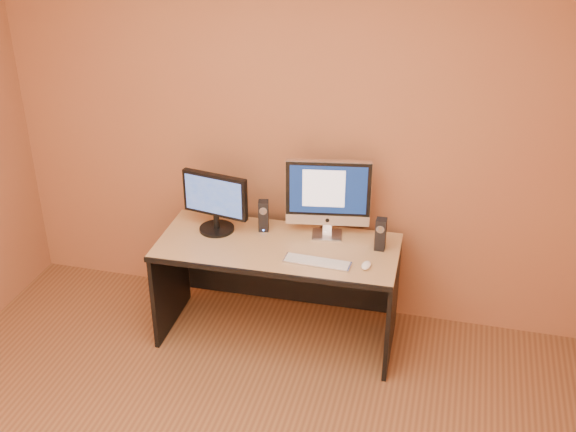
{
  "coord_description": "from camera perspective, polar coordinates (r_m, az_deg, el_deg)",
  "views": [
    {
      "loc": [
        1.01,
        -2.26,
        2.97
      ],
      "look_at": [
        0.07,
        1.44,
        0.97
      ],
      "focal_mm": 45.0,
      "sensor_mm": 36.0,
      "label": 1
    }
  ],
  "objects": [
    {
      "name": "speaker_right",
      "position": [
        4.49,
        7.33,
        -1.44
      ],
      "size": [
        0.06,
        0.07,
        0.21
      ],
      "primitive_type": null,
      "rotation": [
        0.0,
        0.0,
        0.0
      ],
      "color": "black",
      "rests_on": "desk"
    },
    {
      "name": "desk",
      "position": [
        4.73,
        -0.82,
        -6.03
      ],
      "size": [
        1.53,
        0.7,
        0.7
      ],
      "primitive_type": null,
      "rotation": [
        0.0,
        0.0,
        0.02
      ],
      "color": "tan",
      "rests_on": "ground"
    },
    {
      "name": "mouse",
      "position": [
        4.33,
        6.2,
        -3.88
      ],
      "size": [
        0.07,
        0.1,
        0.03
      ],
      "primitive_type": "ellipsoid",
      "rotation": [
        0.0,
        0.0,
        -0.11
      ],
      "color": "white",
      "rests_on": "desk"
    },
    {
      "name": "second_monitor",
      "position": [
        4.65,
        -5.75,
        1.05
      ],
      "size": [
        0.49,
        0.31,
        0.4
      ],
      "primitive_type": null,
      "rotation": [
        0.0,
        0.0,
        -0.18
      ],
      "color": "black",
      "rests_on": "desk"
    },
    {
      "name": "cable_b",
      "position": [
        4.73,
        2.54,
        -0.98
      ],
      "size": [
        0.05,
        0.17,
        0.01
      ],
      "primitive_type": "cylinder",
      "rotation": [
        1.57,
        0.0,
        -0.26
      ],
      "color": "black",
      "rests_on": "desk"
    },
    {
      "name": "walls",
      "position": [
        2.99,
        -8.23,
        -6.69
      ],
      "size": [
        4.0,
        4.0,
        2.6
      ],
      "primitive_type": null,
      "color": "#925D3B",
      "rests_on": "ground"
    },
    {
      "name": "speaker_left",
      "position": [
        4.67,
        -1.95,
        0.02
      ],
      "size": [
        0.08,
        0.08,
        0.21
      ],
      "primitive_type": null,
      "rotation": [
        0.0,
        0.0,
        0.23
      ],
      "color": "black",
      "rests_on": "desk"
    },
    {
      "name": "cable_a",
      "position": [
        4.7,
        3.23,
        -1.23
      ],
      "size": [
        0.05,
        0.21,
        0.01
      ],
      "primitive_type": "cylinder",
      "rotation": [
        1.57,
        0.0,
        0.19
      ],
      "color": "black",
      "rests_on": "desk"
    },
    {
      "name": "keyboard",
      "position": [
        4.35,
        2.31,
        -3.65
      ],
      "size": [
        0.41,
        0.13,
        0.02
      ],
      "primitive_type": "cube",
      "rotation": [
        0.0,
        0.0,
        -0.04
      ],
      "color": "#BDBCC1",
      "rests_on": "desk"
    },
    {
      "name": "imac",
      "position": [
        4.54,
        3.18,
        1.33
      ],
      "size": [
        0.57,
        0.29,
        0.52
      ],
      "primitive_type": null,
      "rotation": [
        0.0,
        0.0,
        0.17
      ],
      "color": "silver",
      "rests_on": "desk"
    }
  ]
}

